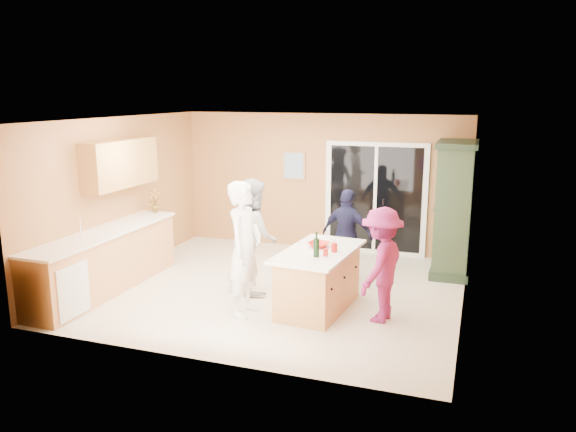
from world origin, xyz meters
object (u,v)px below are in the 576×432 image
(green_hutch, at_px, (454,210))
(woman_grey, at_px, (254,235))
(woman_magenta, at_px, (381,265))
(kitchen_island, at_px, (318,281))
(woman_white, at_px, (245,249))
(woman_navy, at_px, (347,235))

(green_hutch, distance_m, woman_grey, 3.37)
(green_hutch, bearing_deg, woman_magenta, -107.93)
(kitchen_island, xyz_separation_m, woman_magenta, (0.89, -0.12, 0.37))
(woman_white, height_order, woman_navy, woman_white)
(woman_magenta, bearing_deg, woman_white, -65.29)
(kitchen_island, height_order, woman_navy, woman_navy)
(woman_white, xyz_separation_m, woman_magenta, (1.79, 0.38, -0.15))
(woman_navy, height_order, woman_magenta, woman_magenta)
(woman_white, relative_size, woman_navy, 1.24)
(kitchen_island, bearing_deg, woman_white, -145.86)
(woman_grey, bearing_deg, green_hutch, -90.33)
(woman_grey, relative_size, woman_magenta, 1.13)
(woman_grey, height_order, woman_navy, woman_grey)
(woman_navy, distance_m, woman_magenta, 1.70)
(kitchen_island, height_order, woman_grey, woman_grey)
(green_hutch, bearing_deg, woman_navy, -150.37)
(green_hutch, height_order, woman_navy, green_hutch)
(woman_grey, height_order, woman_magenta, woman_grey)
(woman_navy, bearing_deg, kitchen_island, 98.57)
(green_hutch, height_order, woman_magenta, green_hutch)
(woman_white, bearing_deg, woman_grey, 16.67)
(woman_grey, xyz_separation_m, woman_navy, (1.22, 0.96, -0.12))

